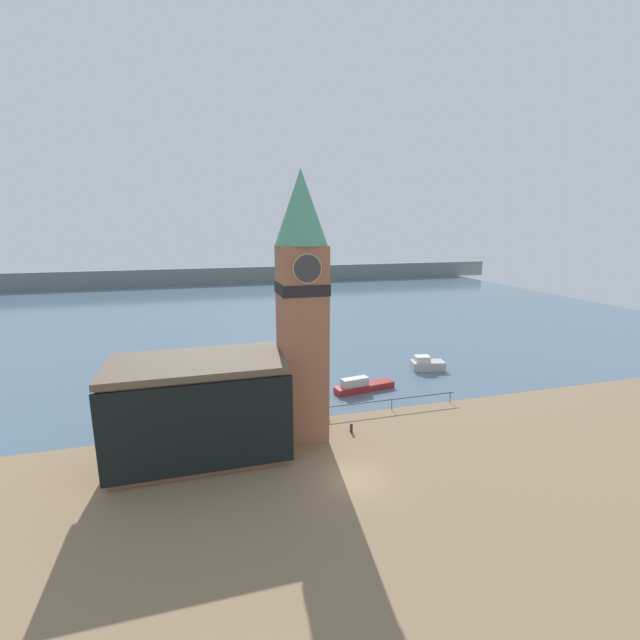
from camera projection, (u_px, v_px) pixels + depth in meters
name	position (u px, v px, depth m)	size (l,w,h in m)	color
ground_plane	(354.00, 479.00, 30.33)	(160.00, 160.00, 0.00)	#846B4C
water	(246.00, 306.00, 96.45)	(160.00, 120.00, 0.00)	slate
far_shoreline	(231.00, 275.00, 133.50)	(180.00, 3.00, 5.00)	slate
pier_railing	(392.00, 400.00, 41.68)	(13.59, 0.08, 1.09)	#333338
clock_tower	(302.00, 302.00, 34.21)	(4.16, 4.16, 21.86)	#935B42
pier_building	(199.00, 408.00, 32.89)	(13.21, 7.32, 7.73)	#935B42
boat_near	(362.00, 386.00, 46.55)	(6.99, 2.46, 1.59)	maroon
boat_far	(427.00, 364.00, 53.40)	(4.35, 2.71, 1.79)	#B7B2A8
mooring_bollard_near	(351.00, 427.00, 37.26)	(0.28, 0.28, 0.78)	#2D2D33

